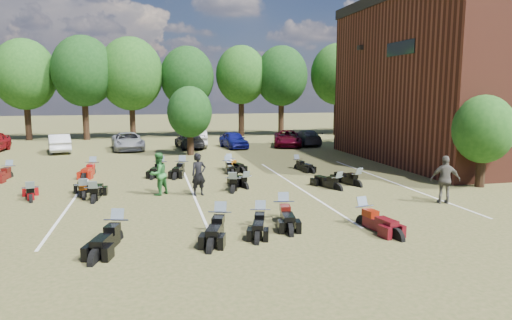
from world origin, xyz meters
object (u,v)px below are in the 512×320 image
object	(u,v)px
person_black	(199,175)
person_green	(158,174)
motorcycle_7	(31,202)
motorcycle_14	(10,178)
car_4	(234,140)
person_grey	(445,180)
motorcycle_3	(117,241)

from	to	relation	value
person_black	person_green	size ratio (longest dim) A/B	0.99
motorcycle_7	motorcycle_14	distance (m)	6.55
car_4	person_black	world-z (taller)	person_black
person_green	motorcycle_14	bearing A→B (deg)	-79.93
person_grey	motorcycle_3	bearing A→B (deg)	31.66
motorcycle_3	person_green	bearing A→B (deg)	93.05
motorcycle_7	car_4	bearing A→B (deg)	-138.80
car_4	motorcycle_7	world-z (taller)	car_4
motorcycle_7	motorcycle_14	world-z (taller)	motorcycle_14
car_4	person_grey	distance (m)	21.07
motorcycle_7	motorcycle_14	xyz separation A→B (m)	(-2.47, 6.07, 0.00)
person_green	motorcycle_7	bearing A→B (deg)	-40.81
person_grey	motorcycle_3	distance (m)	12.81
person_green	motorcycle_3	xyz separation A→B (m)	(-1.35, -6.21, -0.94)
motorcycle_3	motorcycle_7	bearing A→B (deg)	137.40
person_black	person_grey	distance (m)	10.23
person_grey	motorcycle_7	size ratio (longest dim) A/B	0.91
person_black	motorcycle_3	world-z (taller)	person_black
person_black	motorcycle_7	xyz separation A→B (m)	(-6.88, 0.41, -0.93)
person_grey	car_4	bearing A→B (deg)	-53.69
person_grey	person_green	bearing A→B (deg)	2.17
car_4	motorcycle_14	bearing A→B (deg)	-151.81
person_green	person_grey	xyz separation A→B (m)	(11.26, -4.18, 0.04)
motorcycle_7	person_green	bearing A→B (deg)	167.27
person_green	person_black	bearing A→B (deg)	121.09
person_black	motorcycle_3	distance (m)	6.52
motorcycle_7	motorcycle_14	size ratio (longest dim) A/B	0.93
person_black	motorcycle_3	bearing A→B (deg)	-137.64
person_black	motorcycle_14	bearing A→B (deg)	125.86
person_green	motorcycle_7	size ratio (longest dim) A/B	0.87
person_grey	motorcycle_14	size ratio (longest dim) A/B	0.84
person_black	person_green	xyz separation A→B (m)	(-1.71, 0.52, 0.01)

